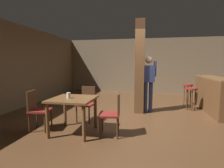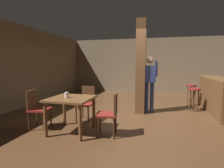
# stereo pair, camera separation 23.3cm
# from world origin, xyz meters

# --- Properties ---
(ground_plane) EXTENTS (10.80, 10.80, 0.00)m
(ground_plane) POSITION_xyz_m (0.00, 0.00, 0.00)
(ground_plane) COLOR #4C301C
(wall_back) EXTENTS (8.00, 0.10, 2.80)m
(wall_back) POSITION_xyz_m (0.00, 4.50, 1.40)
(wall_back) COLOR #756047
(wall_back) RESTS_ON ground_plane
(wall_left) EXTENTS (0.10, 9.00, 2.80)m
(wall_left) POSITION_xyz_m (-4.00, 0.00, 1.40)
(wall_left) COLOR #756047
(wall_left) RESTS_ON ground_plane
(pillar) EXTENTS (0.28, 0.28, 2.80)m
(pillar) POSITION_xyz_m (-0.00, 0.50, 1.40)
(pillar) COLOR brown
(pillar) RESTS_ON ground_plane
(dining_table) EXTENTS (0.91, 0.91, 0.77)m
(dining_table) POSITION_xyz_m (-1.33, -1.40, 0.63)
(dining_table) COLOR brown
(dining_table) RESTS_ON ground_plane
(chair_west) EXTENTS (0.47, 0.47, 0.89)m
(chair_west) POSITION_xyz_m (-2.20, -1.40, 0.51)
(chair_west) COLOR maroon
(chair_west) RESTS_ON ground_plane
(chair_north) EXTENTS (0.46, 0.46, 0.89)m
(chair_north) POSITION_xyz_m (-1.33, -0.53, 0.51)
(chair_north) COLOR maroon
(chair_north) RESTS_ON ground_plane
(chair_east) EXTENTS (0.47, 0.47, 0.89)m
(chair_east) POSITION_xyz_m (-0.45, -1.37, 0.51)
(chair_east) COLOR maroon
(chair_east) RESTS_ON ground_plane
(napkin_cup) EXTENTS (0.08, 0.08, 0.12)m
(napkin_cup) POSITION_xyz_m (-1.41, -1.44, 0.83)
(napkin_cup) COLOR silver
(napkin_cup) RESTS_ON dining_table
(standing_person) EXTENTS (0.47, 0.28, 1.72)m
(standing_person) POSITION_xyz_m (0.27, 0.56, 1.00)
(standing_person) COLOR navy
(standing_person) RESTS_ON ground_plane
(bar_counter) EXTENTS (0.56, 2.35, 1.08)m
(bar_counter) POSITION_xyz_m (2.21, 1.07, 0.55)
(bar_counter) COLOR brown
(bar_counter) RESTS_ON ground_plane
(bar_stool_near) EXTENTS (0.36, 0.36, 0.73)m
(bar_stool_near) POSITION_xyz_m (1.64, 1.12, 0.55)
(bar_stool_near) COLOR maroon
(bar_stool_near) RESTS_ON ground_plane
(bar_stool_mid) EXTENTS (0.35, 0.35, 0.77)m
(bar_stool_mid) POSITION_xyz_m (1.68, 1.81, 0.58)
(bar_stool_mid) COLOR maroon
(bar_stool_mid) RESTS_ON ground_plane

